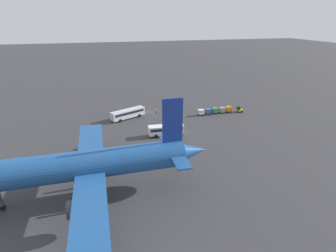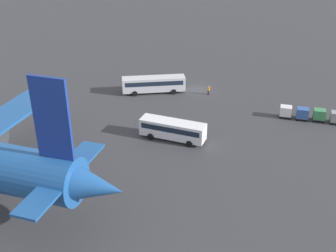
% 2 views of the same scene
% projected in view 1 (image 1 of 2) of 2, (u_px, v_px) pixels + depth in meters
% --- Properties ---
extents(ground_plane, '(600.00, 600.00, 0.00)m').
position_uv_depth(ground_plane, '(149.00, 112.00, 94.22)').
color(ground_plane, '#38383A').
extents(airplane, '(48.31, 41.18, 18.21)m').
position_uv_depth(airplane, '(82.00, 166.00, 47.23)').
color(airplane, '#1E5193').
rests_on(airplane, ground).
extents(shuttle_bus_near, '(11.99, 7.33, 3.11)m').
position_uv_depth(shuttle_bus_near, '(128.00, 113.00, 87.93)').
color(shuttle_bus_near, silver).
rests_on(shuttle_bus_near, ground).
extents(shuttle_bus_far, '(10.28, 3.49, 3.03)m').
position_uv_depth(shuttle_bus_far, '(166.00, 129.00, 75.32)').
color(shuttle_bus_far, white).
rests_on(shuttle_bus_far, ground).
extents(baggage_tug, '(2.56, 1.94, 2.10)m').
position_uv_depth(baggage_tug, '(239.00, 110.00, 94.25)').
color(baggage_tug, gold).
rests_on(baggage_tug, ground).
extents(worker_person, '(0.38, 0.38, 1.74)m').
position_uv_depth(worker_person, '(156.00, 111.00, 92.76)').
color(worker_person, '#1E1E2D').
rests_on(worker_person, ground).
extents(cargo_cart_orange, '(2.06, 1.76, 2.06)m').
position_uv_depth(cargo_cart_orange, '(229.00, 109.00, 94.19)').
color(cargo_cart_orange, '#38383D').
rests_on(cargo_cart_orange, ground).
extents(cargo_cart_grey, '(2.06, 1.76, 2.06)m').
position_uv_depth(cargo_cart_grey, '(222.00, 110.00, 93.21)').
color(cargo_cart_grey, '#38383D').
rests_on(cargo_cart_grey, ground).
extents(cargo_cart_green, '(2.06, 1.76, 2.06)m').
position_uv_depth(cargo_cart_green, '(215.00, 110.00, 92.70)').
color(cargo_cart_green, '#38383D').
rests_on(cargo_cart_green, ground).
extents(cargo_cart_blue, '(2.06, 1.76, 2.06)m').
position_uv_depth(cargo_cart_blue, '(208.00, 111.00, 91.75)').
color(cargo_cart_blue, '#38383D').
rests_on(cargo_cart_blue, ground).
extents(cargo_cart_white, '(2.06, 1.76, 2.06)m').
position_uv_depth(cargo_cart_white, '(201.00, 112.00, 91.04)').
color(cargo_cart_white, '#38383D').
rests_on(cargo_cart_white, ground).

